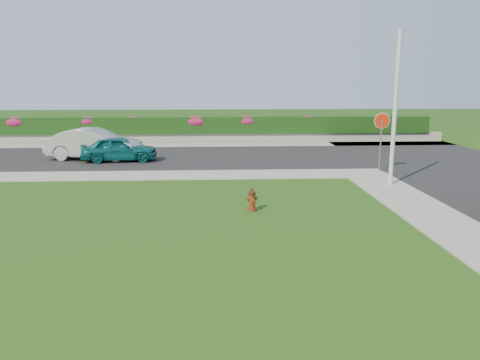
{
  "coord_description": "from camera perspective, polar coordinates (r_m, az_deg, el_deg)",
  "views": [
    {
      "loc": [
        0.48,
        -11.07,
        3.97
      ],
      "look_at": [
        1.23,
        3.61,
        0.9
      ],
      "focal_mm": 35.0,
      "sensor_mm": 36.0,
      "label": 1
    }
  ],
  "objects": [
    {
      "name": "curb_corner",
      "position": [
        21.47,
        14.82,
        0.8
      ],
      "size": [
        2.0,
        2.0,
        0.04
      ],
      "primitive_type": "cube",
      "color": "gray",
      "rests_on": "ground"
    },
    {
      "name": "flower_clump_b",
      "position": [
        32.78,
        -18.02,
        6.81
      ],
      "size": [
        1.3,
        0.84,
        0.65
      ],
      "primitive_type": "ellipsoid",
      "color": "#B21E5B",
      "rests_on": "hedge"
    },
    {
      "name": "stop_sign",
      "position": [
        21.74,
        16.87,
        6.11
      ],
      "size": [
        0.73,
        0.06,
        2.68
      ],
      "rotation": [
        0.0,
        0.0,
        -0.4
      ],
      "color": "slate",
      "rests_on": "ground"
    },
    {
      "name": "sidewalk_beyond",
      "position": [
        30.36,
        -5.7,
        4.27
      ],
      "size": [
        34.0,
        2.0,
        0.04
      ],
      "primitive_type": "cube",
      "color": "gray",
      "rests_on": "ground"
    },
    {
      "name": "retaining_wall",
      "position": [
        31.81,
        -5.58,
        5.12
      ],
      "size": [
        34.0,
        0.4,
        0.6
      ],
      "primitive_type": "cube",
      "color": "gray",
      "rests_on": "ground"
    },
    {
      "name": "sedan_teal",
      "position": [
        24.55,
        -14.48,
        3.72
      ],
      "size": [
        3.84,
        1.78,
        1.27
      ],
      "primitive_type": "imported",
      "rotation": [
        0.0,
        0.0,
        1.65
      ],
      "color": "#0C575D",
      "rests_on": "street_far"
    },
    {
      "name": "flower_clump_d",
      "position": [
        31.7,
        -5.38,
        7.1
      ],
      "size": [
        1.51,
        0.97,
        0.75
      ],
      "primitive_type": "ellipsoid",
      "color": "#B21E5B",
      "rests_on": "hedge"
    },
    {
      "name": "sedan_silver",
      "position": [
        25.47,
        -17.31,
        4.21
      ],
      "size": [
        5.08,
        2.47,
        1.6
      ],
      "primitive_type": "imported",
      "rotation": [
        0.0,
        0.0,
        1.41
      ],
      "color": "#B1B4B9",
      "rests_on": "street_far"
    },
    {
      "name": "ground",
      "position": [
        11.77,
        -5.14,
        -7.97
      ],
      "size": [
        120.0,
        120.0,
        0.0
      ],
      "primitive_type": "plane",
      "color": "black",
      "rests_on": "ground"
    },
    {
      "name": "utility_pole",
      "position": [
        18.95,
        18.37,
        8.12
      ],
      "size": [
        0.16,
        0.16,
        5.9
      ],
      "primitive_type": "cylinder",
      "color": "silver",
      "rests_on": "ground"
    },
    {
      "name": "flower_clump_f",
      "position": [
        32.28,
        8.4,
        7.26
      ],
      "size": [
        1.09,
        0.7,
        0.55
      ],
      "primitive_type": "ellipsoid",
      "color": "#B21E5B",
      "rests_on": "hedge"
    },
    {
      "name": "flower_clump_a",
      "position": [
        34.3,
        -25.65,
        6.36
      ],
      "size": [
        1.49,
        0.96,
        0.75
      ],
      "primitive_type": "ellipsoid",
      "color": "#B21E5B",
      "rests_on": "hedge"
    },
    {
      "name": "hedge",
      "position": [
        31.83,
        -5.61,
        6.67
      ],
      "size": [
        32.0,
        0.9,
        1.1
      ],
      "primitive_type": "cube",
      "color": "black",
      "rests_on": "retaining_wall"
    },
    {
      "name": "flower_clump_c",
      "position": [
        32.14,
        -12.85,
        7.1
      ],
      "size": [
        1.01,
        0.65,
        0.51
      ],
      "primitive_type": "ellipsoid",
      "color": "#B21E5B",
      "rests_on": "hedge"
    },
    {
      "name": "fire_hydrant",
      "position": [
        14.75,
        1.46,
        -2.45
      ],
      "size": [
        0.37,
        0.36,
        0.72
      ],
      "rotation": [
        0.0,
        0.0,
        0.34
      ],
      "color": "#4E220C",
      "rests_on": "ground"
    },
    {
      "name": "sidewalk_far",
      "position": [
        21.46,
        -20.44,
        0.44
      ],
      "size": [
        24.0,
        2.0,
        0.04
      ],
      "primitive_type": "cube",
      "color": "gray",
      "rests_on": "ground"
    },
    {
      "name": "flower_clump_e",
      "position": [
        31.74,
        0.89,
        7.2
      ],
      "size": [
        1.38,
        0.89,
        0.69
      ],
      "primitive_type": "ellipsoid",
      "color": "#B21E5B",
      "rests_on": "hedge"
    },
    {
      "name": "street_far",
      "position": [
        25.96,
        -15.08,
        2.64
      ],
      "size": [
        26.0,
        8.0,
        0.04
      ],
      "primitive_type": "cube",
      "color": "black",
      "rests_on": "ground"
    }
  ]
}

